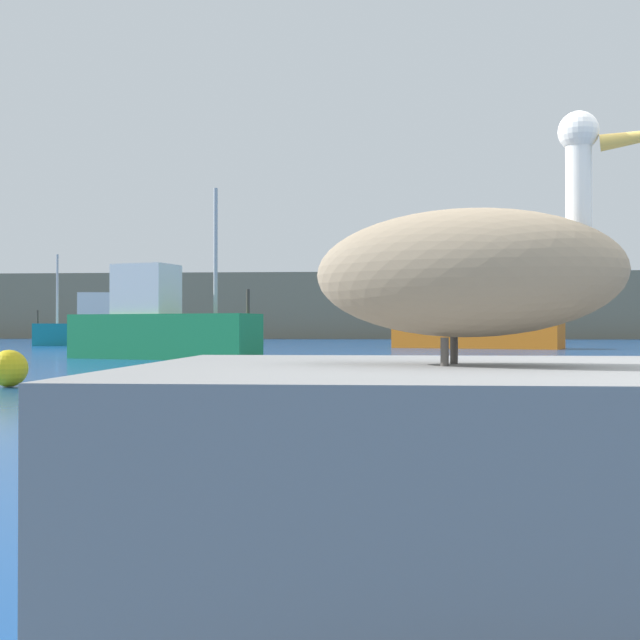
{
  "coord_description": "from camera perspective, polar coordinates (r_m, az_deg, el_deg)",
  "views": [
    {
      "loc": [
        -1.08,
        -2.92,
        0.94
      ],
      "look_at": [
        -2.37,
        14.6,
        1.11
      ],
      "focal_mm": 44.69,
      "sensor_mm": 36.0,
      "label": 1
    }
  ],
  "objects": [
    {
      "name": "fishing_boat_teal",
      "position": [
        43.59,
        -16.08,
        -0.54
      ],
      "size": [
        5.71,
        2.67,
        4.78
      ],
      "rotation": [
        0.0,
        0.0,
        3.34
      ],
      "color": "teal",
      "rests_on": "ground"
    },
    {
      "name": "fishing_boat_orange",
      "position": [
        37.01,
        11.48,
        -0.63
      ],
      "size": [
        7.83,
        4.9,
        4.27
      ],
      "rotation": [
        0.0,
        0.0,
        -0.36
      ],
      "color": "orange",
      "rests_on": "ground"
    },
    {
      "name": "fishing_boat_green",
      "position": [
        24.39,
        -11.38,
        -0.43
      ],
      "size": [
        6.09,
        3.25,
        5.02
      ],
      "rotation": [
        0.0,
        0.0,
        -0.31
      ],
      "color": "#1E8C4C",
      "rests_on": "ground"
    },
    {
      "name": "mooring_buoy",
      "position": [
        13.52,
        -21.38,
        -3.25
      ],
      "size": [
        0.59,
        0.59,
        0.59
      ],
      "primitive_type": "sphere",
      "color": "yellow",
      "rests_on": "ground"
    },
    {
      "name": "pelican",
      "position": [
        3.02,
        10.53,
        3.51
      ],
      "size": [
        1.5,
        0.84,
        0.91
      ],
      "rotation": [
        0.0,
        0.0,
        -0.27
      ],
      "color": "gray",
      "rests_on": "pier_dock"
    },
    {
      "name": "hillside_backdrop",
      "position": [
        72.12,
        5.07,
        0.92
      ],
      "size": [
        140.0,
        12.78,
        5.57
      ],
      "primitive_type": "cube",
      "color": "#7F755B",
      "rests_on": "ground"
    },
    {
      "name": "pier_dock",
      "position": [
        3.06,
        10.35,
        -10.69
      ],
      "size": [
        2.46,
        2.1,
        0.8
      ],
      "primitive_type": "cube",
      "color": "gray",
      "rests_on": "ground"
    }
  ]
}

